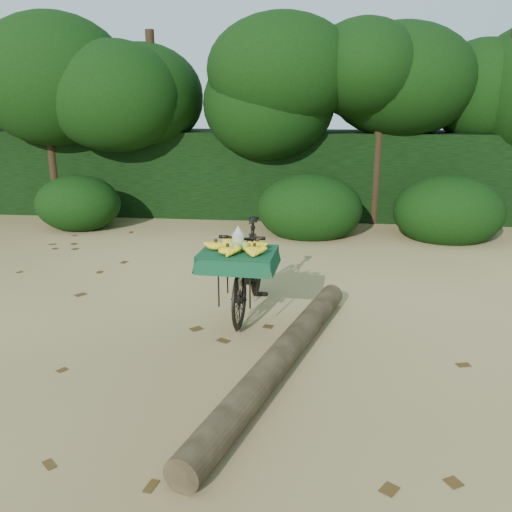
# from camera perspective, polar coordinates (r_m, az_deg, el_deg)

# --- Properties ---
(ground) EXTENTS (80.00, 80.00, 0.00)m
(ground) POSITION_cam_1_polar(r_m,az_deg,el_deg) (6.37, -8.94, -6.63)
(ground) COLOR tan
(ground) RESTS_ON ground
(vendor_bicycle) EXTENTS (0.82, 1.86, 1.10)m
(vendor_bicycle) POSITION_cam_1_polar(r_m,az_deg,el_deg) (6.33, -0.83, -1.17)
(vendor_bicycle) COLOR black
(vendor_bicycle) RESTS_ON ground
(fallen_log) EXTENTS (1.28, 3.58, 0.26)m
(fallen_log) POSITION_cam_1_polar(r_m,az_deg,el_deg) (5.15, 2.60, -10.56)
(fallen_log) COLOR brown
(fallen_log) RESTS_ON ground
(hedge_backdrop) EXTENTS (26.00, 1.80, 1.80)m
(hedge_backdrop) POSITION_cam_1_polar(r_m,az_deg,el_deg) (12.16, -1.26, 8.80)
(hedge_backdrop) COLOR black
(hedge_backdrop) RESTS_ON ground
(tree_row) EXTENTS (14.50, 2.00, 4.00)m
(tree_row) POSITION_cam_1_polar(r_m,az_deg,el_deg) (11.39, -5.19, 13.80)
(tree_row) COLOR black
(tree_row) RESTS_ON ground
(bush_clumps) EXTENTS (8.80, 1.70, 0.90)m
(bush_clumps) POSITION_cam_1_polar(r_m,az_deg,el_deg) (10.21, 0.02, 4.85)
(bush_clumps) COLOR black
(bush_clumps) RESTS_ON ground
(leaf_litter) EXTENTS (7.00, 7.30, 0.01)m
(leaf_litter) POSITION_cam_1_polar(r_m,az_deg,el_deg) (6.95, -7.53, -4.55)
(leaf_litter) COLOR #442F12
(leaf_litter) RESTS_ON ground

